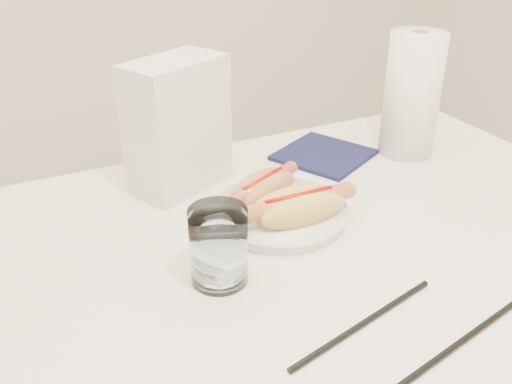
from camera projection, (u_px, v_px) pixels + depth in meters
name	position (u px, v px, depth m)	size (l,w,h in m)	color
table	(289.00, 285.00, 0.85)	(1.20, 0.80, 0.75)	white
plate	(279.00, 214.00, 0.90)	(0.21, 0.21, 0.02)	white
hotdog_left	(263.00, 188.00, 0.91)	(0.15, 0.11, 0.04)	#C17F4D
hotdog_right	(298.00, 207.00, 0.85)	(0.18, 0.07, 0.05)	#E2BC58
water_glass	(219.00, 246.00, 0.74)	(0.08, 0.08, 0.11)	white
chopstick_near	(364.00, 323.00, 0.68)	(0.01, 0.01, 0.24)	black
chopstick_far	(468.00, 337.00, 0.66)	(0.01, 0.01, 0.24)	black
napkin_box	(178.00, 126.00, 0.95)	(0.17, 0.09, 0.22)	silver
navy_napkin	(324.00, 155.00, 1.11)	(0.16, 0.16, 0.01)	#111437
paper_towel_roll	(412.00, 95.00, 1.07)	(0.10, 0.10, 0.24)	white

